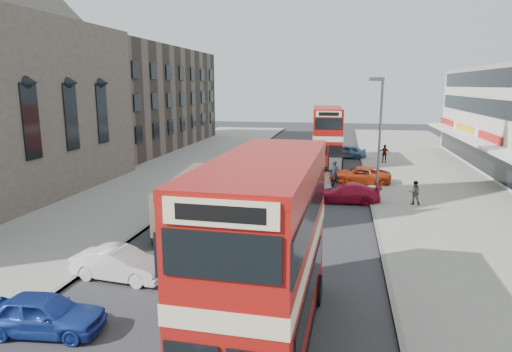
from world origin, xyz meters
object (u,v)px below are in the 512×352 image
Objects in this scene: street_lamp at (379,128)px; coach at (195,197)px; car_left_near at (43,314)px; pedestrian_far at (384,153)px; pedestrian_near at (415,192)px; car_left_front at (120,264)px; bus_main at (265,253)px; cyclist at (334,181)px; car_right_a at (346,193)px; car_right_b at (359,175)px; bus_second at (327,136)px; car_right_c at (346,152)px.

street_lamp reaches higher than coach.
car_left_near is 36.10m from pedestrian_far.
street_lamp is at bearing -47.40° from pedestrian_near.
coach reaches higher than pedestrian_far.
car_left_front is at bearing 45.62° from pedestrian_near.
car_left_near is at bearing -99.73° from coach.
bus_main is 6.42× the size of pedestrian_near.
coach reaches higher than car_left_near.
bus_main is 4.52× the size of cyclist.
street_lamp is at bearing -14.29° from cyclist.
bus_main is 1.08× the size of coach.
street_lamp is 13.59m from coach.
car_left_near reaches higher than car_right_a.
pedestrian_near is at bearing -43.16° from car_left_near.
cyclist is (-2.89, 1.01, -4.04)m from street_lamp.
bus_main is (-4.43, -19.34, -1.92)m from street_lamp.
bus_main reaches higher than cyclist.
car_left_front is 1.75× the size of cyclist.
car_left_near is 26.01m from car_right_b.
cyclist is at bearing -31.90° from car_right_b.
pedestrian_far is (12.54, 29.58, 0.40)m from car_left_front.
car_right_c is at bearing -118.64° from bus_second.
bus_second reaches higher than coach.
street_lamp is at bearing -101.29° from bus_main.
bus_main is 2.58× the size of car_left_front.
street_lamp is 1.67× the size of car_right_b.
pedestrian_near is at bearing 85.93° from car_right_a.
coach is at bearing -56.98° from car_right_a.
street_lamp is 2.15× the size of car_left_near.
car_right_c is 15.47m from cyclist.
street_lamp is at bearing 11.27° from car_right_c.
car_left_near is at bearing 52.20° from pedestrian_near.
car_right_c is 4.65m from pedestrian_far.
bus_second reaches higher than car_left_near.
street_lamp is 0.83× the size of bus_second.
pedestrian_far reaches higher than car_left_near.
cyclist is at bearing 1.03° from car_right_c.
car_right_b is (0.97, 6.00, 0.04)m from car_right_a.
bus_main is at bearing -9.79° from car_right_a.
street_lamp is at bearing 104.11° from bus_second.
bus_main is at bearing -67.68° from coach.
coach reaches higher than car_right_c.
pedestrian_near is at bearing 29.54° from car_right_b.
bus_second is at bearing -174.31° from car_right_a.
car_right_a is 2.82× the size of pedestrian_near.
coach is 24.77m from pedestrian_far.
coach is at bearing 68.74° from bus_second.
street_lamp reaches higher than car_left_near.
car_right_b is at bearing 105.08° from bus_second.
pedestrian_far reaches higher than car_right_a.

